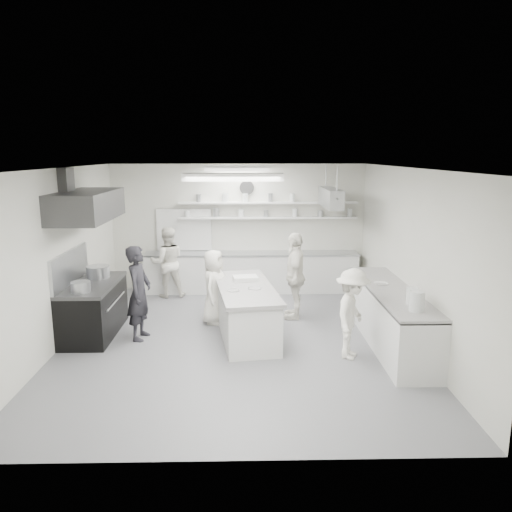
{
  "coord_description": "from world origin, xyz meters",
  "views": [
    {
      "loc": [
        0.15,
        -8.27,
        3.24
      ],
      "look_at": [
        0.35,
        0.6,
        1.4
      ],
      "focal_mm": 34.82,
      "sensor_mm": 36.0,
      "label": 1
    }
  ],
  "objects_px": {
    "stove": "(94,310)",
    "prep_island": "(245,312)",
    "back_counter": "(251,272)",
    "cook_stove": "(139,293)",
    "cook_back": "(168,262)",
    "right_counter": "(391,318)"
  },
  "relations": [
    {
      "from": "prep_island",
      "to": "cook_back",
      "type": "distance_m",
      "value": 3.09
    },
    {
      "from": "prep_island",
      "to": "cook_stove",
      "type": "distance_m",
      "value": 1.92
    },
    {
      "from": "cook_back",
      "to": "stove",
      "type": "bearing_deg",
      "value": 56.12
    },
    {
      "from": "right_counter",
      "to": "cook_stove",
      "type": "distance_m",
      "value": 4.39
    },
    {
      "from": "cook_stove",
      "to": "cook_back",
      "type": "distance_m",
      "value": 2.64
    },
    {
      "from": "back_counter",
      "to": "cook_back",
      "type": "relative_size",
      "value": 3.11
    },
    {
      "from": "stove",
      "to": "prep_island",
      "type": "relative_size",
      "value": 0.77
    },
    {
      "from": "back_counter",
      "to": "cook_stove",
      "type": "bearing_deg",
      "value": -123.51
    },
    {
      "from": "cook_stove",
      "to": "cook_back",
      "type": "xyz_separation_m",
      "value": [
        0.1,
        2.64,
        -0.03
      ]
    },
    {
      "from": "stove",
      "to": "cook_back",
      "type": "bearing_deg",
      "value": 67.69
    },
    {
      "from": "back_counter",
      "to": "cook_back",
      "type": "xyz_separation_m",
      "value": [
        -1.92,
        -0.4,
        0.34
      ]
    },
    {
      "from": "back_counter",
      "to": "prep_island",
      "type": "height_order",
      "value": "back_counter"
    },
    {
      "from": "stove",
      "to": "right_counter",
      "type": "relative_size",
      "value": 0.55
    },
    {
      "from": "prep_island",
      "to": "right_counter",
      "type": "bearing_deg",
      "value": -19.3
    },
    {
      "from": "cook_back",
      "to": "cook_stove",
      "type": "bearing_deg",
      "value": 76.31
    },
    {
      "from": "stove",
      "to": "cook_back",
      "type": "distance_m",
      "value": 2.62
    },
    {
      "from": "prep_island",
      "to": "cook_stove",
      "type": "xyz_separation_m",
      "value": [
        -1.87,
        -0.13,
        0.41
      ]
    },
    {
      "from": "stove",
      "to": "back_counter",
      "type": "xyz_separation_m",
      "value": [
        2.9,
        2.8,
        0.01
      ]
    },
    {
      "from": "stove",
      "to": "back_counter",
      "type": "relative_size",
      "value": 0.36
    },
    {
      "from": "stove",
      "to": "cook_stove",
      "type": "bearing_deg",
      "value": -15.2
    },
    {
      "from": "prep_island",
      "to": "cook_back",
      "type": "relative_size",
      "value": 1.46
    },
    {
      "from": "stove",
      "to": "prep_island",
      "type": "bearing_deg",
      "value": -2.33
    }
  ]
}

